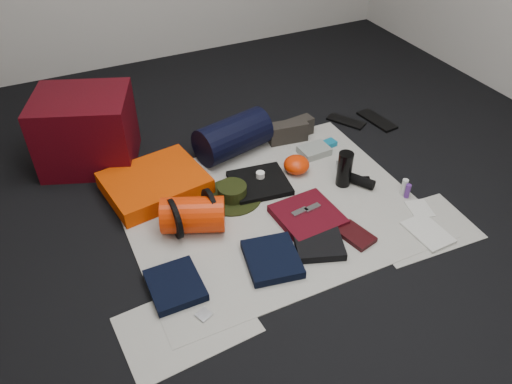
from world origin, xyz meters
name	(u,v)px	position (x,y,z in m)	size (l,w,h in m)	color
floor	(271,209)	(0.00, 0.00, -0.01)	(4.50, 4.50, 0.02)	black
newspaper_mat	(271,207)	(0.00, 0.00, 0.00)	(1.60, 1.30, 0.01)	silver
newspaper_sheet_front_left	(187,325)	(-0.70, -0.55, 0.00)	(0.58, 0.40, 0.00)	silver
newspaper_sheet_front_right	(420,228)	(0.65, -0.50, 0.00)	(0.58, 0.40, 0.00)	silver
red_cabinet	(86,130)	(-0.82, 0.90, 0.23)	(0.55, 0.46, 0.46)	#47050D
sleeping_pad	(155,183)	(-0.55, 0.43, 0.06)	(0.55, 0.45, 0.10)	#E24002
stuff_sack	(193,215)	(-0.46, 0.02, 0.10)	(0.19, 0.19, 0.33)	red
sack_strap_left	(175,219)	(-0.56, 0.02, 0.11)	(0.22, 0.22, 0.03)	black
sack_strap_right	(211,208)	(-0.36, 0.02, 0.11)	(0.22, 0.22, 0.03)	black
navy_duffel	(233,136)	(0.02, 0.60, 0.13)	(0.25, 0.25, 0.47)	black
boonie_brim	(232,197)	(-0.17, 0.17, 0.01)	(0.34, 0.34, 0.01)	black
boonie_crown	(232,191)	(-0.17, 0.17, 0.05)	(0.17, 0.17, 0.07)	black
hiking_boot_left	(288,132)	(0.41, 0.57, 0.07)	(0.26, 0.10, 0.13)	#2D2823
hiking_boot_right	(296,128)	(0.49, 0.60, 0.07)	(0.24, 0.09, 0.12)	#2D2823
flip_flop_left	(346,121)	(0.91, 0.61, 0.01)	(0.10, 0.27, 0.01)	black
flip_flop_right	(377,120)	(1.12, 0.52, 0.01)	(0.11, 0.31, 0.02)	black
trousers_navy_a	(175,285)	(-0.68, -0.33, 0.03)	(0.24, 0.28, 0.04)	black
trousers_navy_b	(272,259)	(-0.19, -0.38, 0.03)	(0.26, 0.29, 0.05)	black
trousers_charcoal	(318,240)	(0.09, -0.36, 0.03)	(0.24, 0.28, 0.04)	black
black_tshirt	(259,183)	(0.03, 0.21, 0.02)	(0.33, 0.31, 0.03)	black
red_shirt	(308,216)	(0.13, -0.18, 0.03)	(0.33, 0.33, 0.04)	#4B0812
orange_stuff_sack	(296,165)	(0.29, 0.24, 0.06)	(0.16, 0.16, 0.10)	red
first_aid_pouch	(314,151)	(0.49, 0.36, 0.03)	(0.19, 0.14, 0.05)	gray
water_bottle	(345,169)	(0.48, 0.01, 0.12)	(0.09, 0.09, 0.22)	black
speaker	(361,181)	(0.58, -0.05, 0.04)	(0.06, 0.06, 0.16)	black
compact_camera	(344,166)	(0.58, 0.14, 0.02)	(0.09, 0.06, 0.04)	#B7B8BC
cyan_case	(328,144)	(0.62, 0.39, 0.02)	(0.11, 0.07, 0.03)	#0E6B8E
toiletry_purple	(408,191)	(0.75, -0.26, 0.05)	(0.03, 0.03, 0.09)	#53277E
toiletry_clear	(404,187)	(0.75, -0.23, 0.06)	(0.03, 0.03, 0.10)	silver
paperback_book	(355,235)	(0.29, -0.41, 0.02)	(0.13, 0.20, 0.03)	black
map_booklet	(428,232)	(0.66, -0.55, 0.01)	(0.17, 0.25, 0.01)	beige
map_printout	(420,209)	(0.75, -0.38, 0.01)	(0.12, 0.15, 0.01)	beige
sunglasses	(362,179)	(0.61, -0.02, 0.02)	(0.09, 0.04, 0.02)	black
key_cluster	(204,315)	(-0.61, -0.54, 0.01)	(0.06, 0.06, 0.01)	#B7B8BC
tape_roll	(260,175)	(0.05, 0.24, 0.06)	(0.05, 0.05, 0.04)	white
energy_bar_a	(300,212)	(0.09, -0.16, 0.06)	(0.10, 0.04, 0.01)	#B7B8BC
energy_bar_b	(312,208)	(0.17, -0.16, 0.06)	(0.10, 0.04, 0.01)	#B7B8BC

